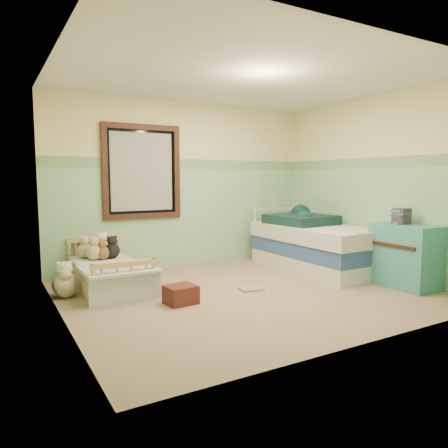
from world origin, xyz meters
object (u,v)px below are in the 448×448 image
floor_book (251,289)px  plush_floor_cream (65,285)px  toddler_bed_frame (108,280)px  twin_bed_frame (316,262)px  plush_floor_tan (66,288)px  dresser (405,256)px  red_pillow (181,294)px

floor_book → plush_floor_cream: bearing=165.2°
toddler_bed_frame → twin_bed_frame: (2.96, -0.51, 0.02)m
toddler_bed_frame → plush_floor_tan: (-0.54, -0.22, 0.02)m
floor_book → plush_floor_tan: bearing=166.8°
toddler_bed_frame → floor_book: bearing=-33.5°
twin_bed_frame → dresser: size_ratio=2.51×
twin_bed_frame → plush_floor_tan: bearing=175.3°
toddler_bed_frame → red_pillow: size_ratio=4.59×
plush_floor_cream → twin_bed_frame: plush_floor_cream is taller
toddler_bed_frame → dresser: 3.73m
plush_floor_tan → dresser: 4.12m
plush_floor_cream → floor_book: 2.19m
toddler_bed_frame → plush_floor_cream: plush_floor_cream is taller
twin_bed_frame → red_pillow: size_ratio=6.15×
plush_floor_tan → twin_bed_frame: plush_floor_tan is taller
twin_bed_frame → floor_book: twin_bed_frame is taller
plush_floor_tan → red_pillow: plush_floor_tan is taller
plush_floor_cream → red_pillow: 1.39m
red_pillow → floor_book: size_ratio=1.18×
toddler_bed_frame → red_pillow: red_pillow is taller
red_pillow → dresser: bearing=-14.9°
plush_floor_cream → dresser: dresser is taller
plush_floor_cream → red_pillow: plush_floor_cream is taller
plush_floor_tan → twin_bed_frame: bearing=-4.7°
red_pillow → plush_floor_cream: bearing=138.9°
toddler_bed_frame → twin_bed_frame: 3.00m
plush_floor_tan → dresser: (3.79, -1.59, 0.28)m
plush_floor_tan → red_pillow: size_ratio=0.71×
toddler_bed_frame → dresser: size_ratio=1.87×
floor_book → twin_bed_frame: bearing=25.2°
dresser → floor_book: bearing=155.0°
toddler_bed_frame → floor_book: size_ratio=5.43×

